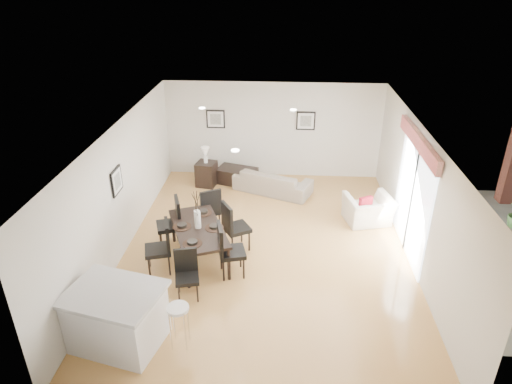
# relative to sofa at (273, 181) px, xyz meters

# --- Properties ---
(ground) EXTENTS (8.00, 8.00, 0.00)m
(ground) POSITION_rel_sofa_xyz_m (-0.04, -2.87, -0.30)
(ground) COLOR tan
(ground) RESTS_ON ground
(wall_back) EXTENTS (6.00, 0.04, 2.70)m
(wall_back) POSITION_rel_sofa_xyz_m (-0.04, 1.13, 1.05)
(wall_back) COLOR silver
(wall_back) RESTS_ON ground
(wall_front) EXTENTS (6.00, 0.04, 2.70)m
(wall_front) POSITION_rel_sofa_xyz_m (-0.04, -6.87, 1.05)
(wall_front) COLOR silver
(wall_front) RESTS_ON ground
(wall_left) EXTENTS (0.04, 8.00, 2.70)m
(wall_left) POSITION_rel_sofa_xyz_m (-3.04, -2.87, 1.05)
(wall_left) COLOR silver
(wall_left) RESTS_ON ground
(wall_right) EXTENTS (0.04, 8.00, 2.70)m
(wall_right) POSITION_rel_sofa_xyz_m (2.96, -2.87, 1.05)
(wall_right) COLOR silver
(wall_right) RESTS_ON ground
(ceiling) EXTENTS (6.00, 8.00, 0.02)m
(ceiling) POSITION_rel_sofa_xyz_m (-0.04, -2.87, 2.40)
(ceiling) COLOR white
(ceiling) RESTS_ON wall_back
(sofa) EXTENTS (2.20, 1.54, 0.60)m
(sofa) POSITION_rel_sofa_xyz_m (0.00, 0.00, 0.00)
(sofa) COLOR gray
(sofa) RESTS_ON ground
(armchair) EXTENTS (1.22, 1.12, 0.67)m
(armchair) POSITION_rel_sofa_xyz_m (2.30, -1.50, 0.04)
(armchair) COLOR beige
(armchair) RESTS_ON ground
(dining_table) EXTENTS (1.53, 2.04, 0.76)m
(dining_table) POSITION_rel_sofa_xyz_m (-1.40, -3.27, 0.38)
(dining_table) COLOR black
(dining_table) RESTS_ON ground
(dining_chair_wnear) EXTENTS (0.61, 0.61, 1.09)m
(dining_chair_wnear) POSITION_rel_sofa_xyz_m (-2.04, -3.70, 0.31)
(dining_chair_wnear) COLOR black
(dining_chair_wnear) RESTS_ON ground
(dining_chair_wfar) EXTENTS (0.64, 0.64, 1.11)m
(dining_chair_wfar) POSITION_rel_sofa_xyz_m (-2.04, -2.78, 0.32)
(dining_chair_wfar) COLOR black
(dining_chair_wfar) RESTS_ON ground
(dining_chair_enear) EXTENTS (0.61, 0.61, 1.11)m
(dining_chair_enear) POSITION_rel_sofa_xyz_m (-0.76, -3.75, 0.32)
(dining_chair_enear) COLOR black
(dining_chair_enear) RESTS_ON ground
(dining_chair_efar) EXTENTS (0.68, 0.68, 1.11)m
(dining_chair_efar) POSITION_rel_sofa_xyz_m (-0.75, -2.86, 0.32)
(dining_chair_efar) COLOR black
(dining_chair_efar) RESTS_ON ground
(dining_chair_head) EXTENTS (0.51, 0.51, 0.94)m
(dining_chair_head) POSITION_rel_sofa_xyz_m (-1.42, -4.41, 0.22)
(dining_chair_head) COLOR black
(dining_chair_head) RESTS_ON ground
(dining_chair_foot) EXTENTS (0.66, 0.66, 1.08)m
(dining_chair_foot) POSITION_rel_sofa_xyz_m (-1.35, -2.13, 0.30)
(dining_chair_foot) COLOR black
(dining_chair_foot) RESTS_ON ground
(vase) EXTENTS (1.03, 1.58, 0.80)m
(vase) POSITION_rel_sofa_xyz_m (-1.40, -3.27, 0.79)
(vase) COLOR white
(vase) RESTS_ON dining_table
(coffee_table) EXTENTS (1.20, 0.93, 0.42)m
(coffee_table) POSITION_rel_sofa_xyz_m (-1.01, 0.50, -0.09)
(coffee_table) COLOR black
(coffee_table) RESTS_ON ground
(side_table) EXTENTS (0.59, 0.59, 0.67)m
(side_table) POSITION_rel_sofa_xyz_m (-1.83, 0.29, 0.04)
(side_table) COLOR black
(side_table) RESTS_ON ground
(table_lamp) EXTENTS (0.23, 0.23, 0.44)m
(table_lamp) POSITION_rel_sofa_xyz_m (-1.83, 0.29, 0.66)
(table_lamp) COLOR white
(table_lamp) RESTS_ON side_table
(cushion) EXTENTS (0.34, 0.24, 0.33)m
(cushion) POSITION_rel_sofa_xyz_m (2.20, -1.60, 0.25)
(cushion) COLOR maroon
(cushion) RESTS_ON armchair
(kitchen_island) EXTENTS (1.65, 1.41, 1.00)m
(kitchen_island) POSITION_rel_sofa_xyz_m (-2.27, -5.66, 0.21)
(kitchen_island) COLOR silver
(kitchen_island) RESTS_ON ground
(bar_stool) EXTENTS (0.35, 0.35, 0.77)m
(bar_stool) POSITION_rel_sofa_xyz_m (-1.28, -5.66, 0.36)
(bar_stool) COLOR white
(bar_stool) RESTS_ON ground
(framed_print_back_left) EXTENTS (0.52, 0.04, 0.52)m
(framed_print_back_left) POSITION_rel_sofa_xyz_m (-1.64, 1.10, 1.35)
(framed_print_back_left) COLOR black
(framed_print_back_left) RESTS_ON wall_back
(framed_print_back_right) EXTENTS (0.52, 0.04, 0.52)m
(framed_print_back_right) POSITION_rel_sofa_xyz_m (0.86, 1.10, 1.35)
(framed_print_back_right) COLOR black
(framed_print_back_right) RESTS_ON wall_back
(framed_print_left_wall) EXTENTS (0.04, 0.52, 0.52)m
(framed_print_left_wall) POSITION_rel_sofa_xyz_m (-3.01, -3.07, 1.35)
(framed_print_left_wall) COLOR black
(framed_print_left_wall) RESTS_ON wall_left
(sliding_door) EXTENTS (0.12, 2.70, 2.57)m
(sliding_door) POSITION_rel_sofa_xyz_m (2.91, -2.57, 1.36)
(sliding_door) COLOR white
(sliding_door) RESTS_ON wall_right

